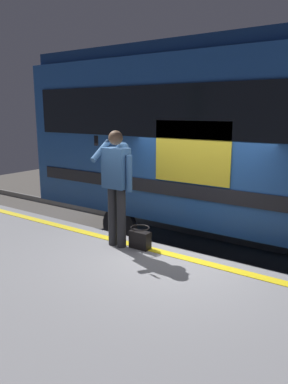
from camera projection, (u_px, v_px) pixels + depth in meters
ground_plane at (175, 297)px, 6.01m from camera, size 25.14×25.14×0.00m
platform at (75, 342)px, 4.14m from camera, size 16.76×4.44×0.87m
safety_line at (166, 253)px, 5.58m from camera, size 16.43×0.16×0.01m
track_rail_near at (214, 262)px, 7.21m from camera, size 21.79×0.08×0.16m
track_rail_far at (241, 241)px, 8.35m from camera, size 21.79×0.08×0.16m
passenger at (117, 179)px, 5.67m from camera, size 0.57×0.55×1.82m
handbag at (140, 238)px, 5.75m from camera, size 0.33×0.30×0.35m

